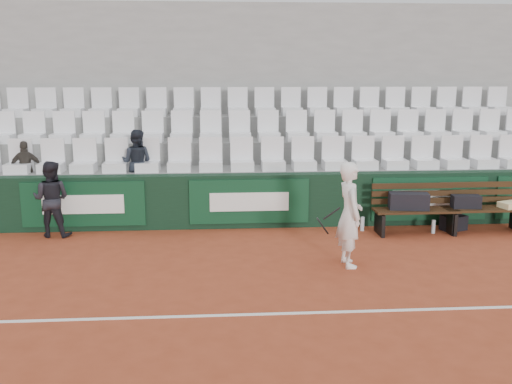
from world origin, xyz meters
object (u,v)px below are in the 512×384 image
object	(u,v)px
tennis_player	(349,215)
ball_kid	(51,199)
sports_bag_right	(466,202)
sports_bag_ground	(454,223)
water_bottle_far	(433,227)
water_bottle_near	(362,224)
sports_bag_left	(409,201)
spectator_b	(24,145)
spectator_c	(136,139)
bench_left	(415,221)
bench_right	(483,220)

from	to	relation	value
tennis_player	ball_kid	xyz separation A→B (m)	(-4.86, 1.90, -0.11)
sports_bag_right	sports_bag_ground	world-z (taller)	sports_bag_right
water_bottle_far	water_bottle_near	bearing A→B (deg)	168.49
sports_bag_left	spectator_b	size ratio (longest dim) A/B	0.66
sports_bag_right	water_bottle_near	distance (m)	1.89
sports_bag_left	water_bottle_far	world-z (taller)	sports_bag_left
tennis_player	water_bottle_far	bearing A→B (deg)	39.73
sports_bag_right	spectator_c	xyz separation A→B (m)	(-6.00, 1.15, 1.06)
bench_left	sports_bag_left	world-z (taller)	sports_bag_left
bench_left	water_bottle_near	world-z (taller)	bench_left
bench_right	water_bottle_near	bearing A→B (deg)	174.28
bench_right	sports_bag_right	world-z (taller)	sports_bag_right
bench_left	sports_bag_right	size ratio (longest dim) A/B	3.01
bench_right	bench_left	bearing A→B (deg)	-178.42
ball_kid	spectator_b	xyz separation A→B (m)	(-0.69, 0.90, 0.85)
tennis_player	bench_left	bearing A→B (deg)	45.23
ball_kid	bench_left	bearing A→B (deg)	-176.12
bench_right	water_bottle_near	size ratio (longest dim) A/B	5.78
bench_left	spectator_b	xyz separation A→B (m)	(-7.14, 1.20, 1.30)
water_bottle_far	spectator_c	world-z (taller)	spectator_c
water_bottle_near	ball_kid	bearing A→B (deg)	179.58
spectator_c	bench_right	bearing A→B (deg)	-177.35
spectator_c	water_bottle_far	bearing A→B (deg)	-179.44
bench_left	spectator_c	world-z (taller)	spectator_c
sports_bag_right	sports_bag_ground	size ratio (longest dim) A/B	1.11
water_bottle_near	tennis_player	size ratio (longest dim) A/B	0.16
spectator_b	ball_kid	bearing A→B (deg)	116.87
sports_bag_left	spectator_c	world-z (taller)	spectator_c
tennis_player	spectator_b	xyz separation A→B (m)	(-5.54, 2.80, 0.74)
bench_left	water_bottle_far	bearing A→B (deg)	0.20
sports_bag_left	ball_kid	distance (m)	6.33
spectator_b	water_bottle_far	bearing A→B (deg)	160.56
bench_right	water_bottle_near	distance (m)	2.19
bench_left	ball_kid	bearing A→B (deg)	177.39
ball_kid	spectator_b	size ratio (longest dim) A/B	1.29
tennis_player	spectator_b	distance (m)	6.26
bench_left	spectator_b	size ratio (longest dim) A/B	1.43
bench_right	tennis_player	size ratio (longest dim) A/B	0.95
bench_right	spectator_b	xyz separation A→B (m)	(-8.42, 1.16, 1.30)
water_bottle_near	tennis_player	bearing A→B (deg)	-110.55
sports_bag_ground	water_bottle_far	distance (m)	0.49
bench_right	sports_bag_ground	world-z (taller)	bench_right
sports_bag_left	spectator_b	xyz separation A→B (m)	(-7.01, 1.17, 0.93)
sports_bag_ground	water_bottle_near	size ratio (longest dim) A/B	1.72
bench_left	spectator_c	bearing A→B (deg)	166.72
water_bottle_far	tennis_player	size ratio (longest dim) A/B	0.16
water_bottle_near	bench_right	bearing A→B (deg)	-5.72
sports_bag_ground	spectator_b	bearing A→B (deg)	172.76
water_bottle_far	sports_bag_right	bearing A→B (deg)	4.61
sports_bag_ground	ball_kid	world-z (taller)	ball_kid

